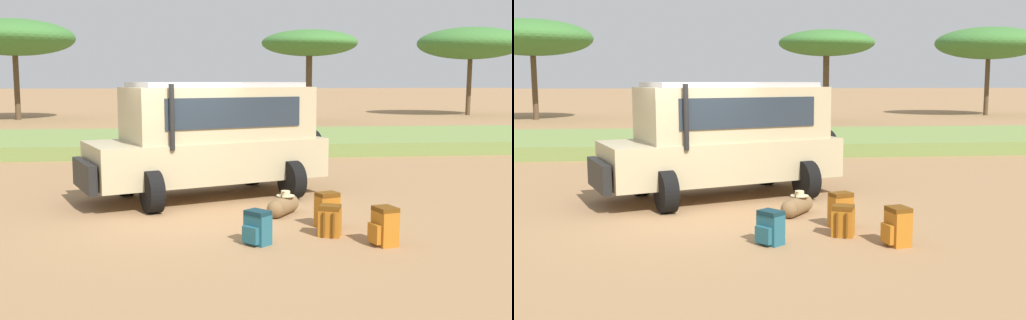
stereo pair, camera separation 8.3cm
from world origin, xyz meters
TOP-DOWN VIEW (x-y plane):
  - ground_plane at (0.00, 0.00)m, footprint 320.00×320.00m
  - grass_bank at (0.00, 11.45)m, footprint 120.00×7.00m
  - safari_vehicle at (0.66, 1.90)m, footprint 5.42×3.74m
  - backpack_beside_front_wheel at (2.42, -1.60)m, footprint 0.42×0.44m
  - backpack_cluster_center at (1.20, -1.96)m, footprint 0.46×0.46m
  - backpack_near_rear_wheel at (3.11, -2.21)m, footprint 0.44×0.43m
  - backpack_outermost at (2.52, -1.00)m, footprint 0.44×0.43m
  - duffel_bag_low_black_case at (1.90, -0.02)m, footprint 0.68×0.85m
  - acacia_tree_far_left at (-10.50, 27.94)m, footprint 7.26×7.91m
  - acacia_tree_left_mid at (7.04, 23.56)m, footprint 5.49×5.85m
  - acacia_tree_centre_back at (19.62, 29.55)m, footprint 7.38×6.78m

SIDE VIEW (x-z plane):
  - ground_plane at x=0.00m, z-range 0.00..0.00m
  - duffel_bag_low_black_case at x=1.90m, z-range -0.05..0.39m
  - grass_bank at x=0.00m, z-range 0.00..0.44m
  - backpack_beside_front_wheel at x=2.42m, z-range -0.01..0.50m
  - backpack_cluster_center at x=1.20m, z-range -0.01..0.52m
  - backpack_near_rear_wheel at x=3.11m, z-range -0.01..0.58m
  - backpack_outermost at x=2.52m, z-range -0.01..0.59m
  - safari_vehicle at x=0.66m, z-range 0.07..2.51m
  - acacia_tree_left_mid at x=7.04m, z-range 1.89..7.19m
  - acacia_tree_centre_back at x=19.62m, z-range 1.93..8.01m
  - acacia_tree_far_left at x=-10.50m, z-range 1.96..8.12m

